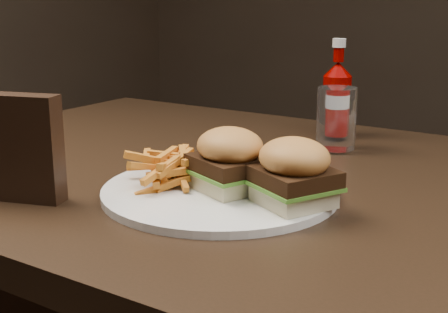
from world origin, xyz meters
The scene contains 7 objects.
dining_table centered at (0.00, 0.00, 0.73)m, with size 1.20×0.80×0.04m, color black.
plate centered at (0.03, -0.12, 0.76)m, with size 0.31×0.31×0.01m, color white.
sandwich_half_a centered at (0.04, -0.12, 0.77)m, with size 0.08×0.08×0.02m, color beige.
sandwich_half_b centered at (0.14, -0.13, 0.77)m, with size 0.08×0.08×0.02m, color beige.
fries_pile centered at (-0.04, -0.12, 0.78)m, with size 0.11×0.11×0.05m, color #B87316, non-canonical shape.
ketchup_bottle centered at (0.02, 0.28, 0.81)m, with size 0.05×0.05×0.10m, color #7D0200.
tumbler centered at (0.06, 0.18, 0.81)m, with size 0.06×0.06×0.10m, color white.
Camera 1 is at (0.45, -0.77, 1.01)m, focal length 50.00 mm.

